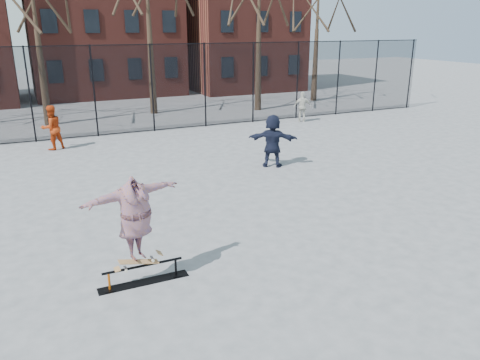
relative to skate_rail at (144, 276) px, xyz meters
name	(u,v)px	position (x,y,z in m)	size (l,w,h in m)	color
ground	(253,249)	(2.57, 0.39, -0.15)	(100.00, 100.00, 0.00)	slate
skate_rail	(144,276)	(0.00, 0.00, 0.00)	(1.76, 0.27, 0.39)	black
skateboard	(139,263)	(-0.07, 0.00, 0.29)	(0.82, 0.20, 0.10)	#A36B41
skater	(136,222)	(-0.07, 0.00, 1.15)	(2.02, 0.55, 1.64)	#413483
bystander_red	(52,128)	(-0.82, 11.73, 0.74)	(0.86, 0.67, 1.78)	#BC3710
bystander_white	(303,107)	(11.33, 12.39, 0.62)	(0.91, 0.38, 1.55)	beige
bystander_navy	(273,141)	(6.05, 5.93, 0.78)	(1.73, 0.55, 1.87)	#181C30
fence	(126,89)	(2.55, 13.39, 1.90)	(34.03, 0.07, 4.00)	black
rowhouses	(92,5)	(3.29, 26.39, 5.91)	(29.00, 7.00, 13.00)	#5C241E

